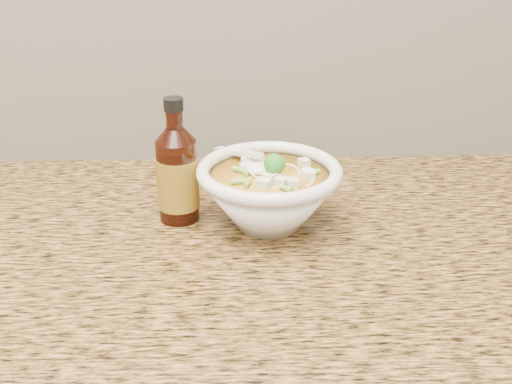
{
  "coord_description": "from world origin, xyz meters",
  "views": [
    {
      "loc": [
        0.25,
        0.82,
        1.37
      ],
      "look_at": [
        0.28,
        1.7,
        0.96
      ],
      "focal_mm": 45.0,
      "sensor_mm": 36.0,
      "label": 1
    }
  ],
  "objects": [
    {
      "name": "counter_slab",
      "position": [
        0.0,
        1.68,
        0.88
      ],
      "size": [
        4.0,
        0.68,
        0.04
      ],
      "primitive_type": "cube",
      "color": "#A4723C",
      "rests_on": "cabinet"
    },
    {
      "name": "hot_sauce_bottle",
      "position": [
        0.16,
        1.73,
        0.97
      ],
      "size": [
        0.09,
        0.09,
        0.2
      ],
      "rotation": [
        0.0,
        0.0,
        -0.43
      ],
      "color": "#391107",
      "rests_on": "counter_slab"
    },
    {
      "name": "soup_bowl",
      "position": [
        0.3,
        1.7,
        0.95
      ],
      "size": [
        0.22,
        0.23,
        0.12
      ],
      "rotation": [
        0.0,
        0.0,
        -0.17
      ],
      "color": "white",
      "rests_on": "counter_slab"
    }
  ]
}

